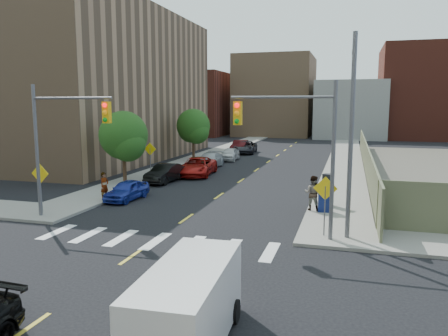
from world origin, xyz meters
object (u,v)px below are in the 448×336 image
Objects in this scene: parked_car_white at (230,154)px; parked_car_maroon at (240,147)px; pedestrian_west at (104,186)px; mailbox at (324,198)px; parked_car_red at (197,167)px; payphone at (328,190)px; parked_car_blue at (127,190)px; pedestrian_east at (313,193)px; parked_car_silver at (209,160)px; parked_car_grey at (245,147)px; cargo_van at (190,303)px; parked_car_black at (165,173)px.

parked_car_white is 0.85× the size of parked_car_maroon.
pedestrian_west is at bearing -94.50° from parked_car_maroon.
mailbox is 13.24m from pedestrian_west.
parked_car_red is 2.98× the size of payphone.
parked_car_blue is 2.00× the size of payphone.
pedestrian_east reaches higher than mailbox.
parked_car_blue is 14.96m from parked_car_silver.
parked_car_red reaches higher than parked_car_white.
pedestrian_west is (-1.68, -15.78, 0.29)m from parked_car_silver.
payphone is (11.24, -19.37, 0.39)m from parked_car_white.
parked_car_grey is 2.78× the size of pedestrian_east.
parked_car_red is 1.18× the size of cargo_van.
parked_car_maroon is 29.26m from payphone.
pedestrian_west is at bearing -106.15° from parked_car_red.
pedestrian_east is at bearing -49.96° from parked_car_red.
parked_car_white reaches higher than parked_car_blue.
parked_car_blue is at bearing 173.09° from mailbox.
parked_car_maroon is at bearing 99.38° from cargo_van.
parked_car_blue is at bearing 120.62° from cargo_van.
parked_car_black is (-0.27, 6.51, 0.08)m from parked_car_blue.
cargo_van is at bearing -60.27° from parked_car_black.
parked_car_white is at bearing -86.25° from parked_car_maroon.
parked_car_blue is 12.16m from mailbox.
parked_car_black is at bearing 6.92° from pedestrian_west.
parked_car_white is 7.37m from parked_car_maroon.
cargo_van is (8.69, -42.47, 0.35)m from parked_car_grey.
pedestrian_east is at bearing -74.63° from parked_car_grey.
parked_car_grey is 3.51× the size of mailbox.
parked_car_black is 2.22× the size of pedestrian_east.
pedestrian_west reaches higher than parked_car_white.
parked_car_blue is at bearing -83.22° from parked_car_black.
parked_car_silver is 2.63× the size of payphone.
parked_car_grey reaches higher than parked_car_silver.
parked_car_blue is 2.41× the size of mailbox.
parked_car_black is at bearing -18.43° from pedestrian_east.
parked_car_white is at bearing 89.18° from parked_car_black.
parked_car_white is 23.77m from mailbox.
payphone reaches higher than parked_car_silver.
parked_car_silver is 2.51× the size of pedestrian_east.
pedestrian_west is (-13.23, -0.59, 0.11)m from mailbox.
pedestrian_west is (-1.07, -0.84, 0.37)m from parked_car_blue.
mailbox reaches higher than parked_car_maroon.
payphone is at bearing -72.24° from parked_car_grey.
parked_car_blue is 27.89m from parked_car_grey.
parked_car_grey is at bearing 135.29° from payphone.
parked_car_red reaches higher than parked_car_blue.
parked_car_grey reaches higher than parked_car_white.
pedestrian_east is at bearing 3.24° from parked_car_blue.
parked_car_maroon reaches higher than parked_car_silver.
parked_car_red is (1.30, 3.76, 0.06)m from parked_car_black.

